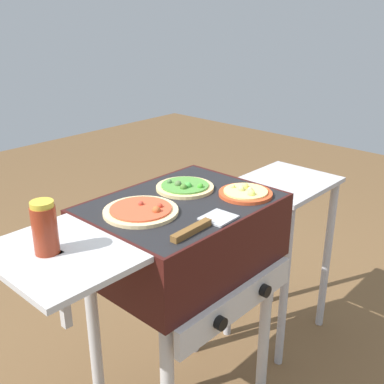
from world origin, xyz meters
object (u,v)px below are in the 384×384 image
(pizza_pepperoni, at_px, (141,211))
(spatula, at_px, (203,225))
(prep_table, at_px, (281,228))
(pizza_veggie, at_px, (185,187))
(grill, at_px, (180,241))
(sauce_jar, at_px, (45,228))
(pizza_cheese, at_px, (246,193))

(pizza_pepperoni, distance_m, spatula, 0.22)
(prep_table, bearing_deg, pizza_veggie, 172.85)
(grill, height_order, spatula, spatula)
(spatula, bearing_deg, sauce_jar, 152.81)
(grill, height_order, pizza_pepperoni, pizza_pepperoni)
(pizza_veggie, bearing_deg, pizza_cheese, -62.57)
(grill, bearing_deg, pizza_pepperoni, 166.79)
(pizza_pepperoni, height_order, spatula, pizza_pepperoni)
(pizza_cheese, bearing_deg, spatula, -168.49)
(pizza_pepperoni, height_order, prep_table, pizza_pepperoni)
(prep_table, bearing_deg, pizza_pepperoni, 177.95)
(pizza_veggie, bearing_deg, pizza_pepperoni, -170.32)
(pizza_pepperoni, bearing_deg, pizza_veggie, 9.68)
(sauce_jar, relative_size, prep_table, 0.19)
(grill, height_order, prep_table, grill)
(sauce_jar, bearing_deg, prep_table, -1.04)
(pizza_veggie, bearing_deg, spatula, -126.68)
(pizza_veggie, xyz_separation_m, spatula, (-0.19, -0.26, -0.00))
(grill, xyz_separation_m, pizza_cheese, (0.21, -0.12, 0.15))
(pizza_veggie, bearing_deg, prep_table, -7.15)
(grill, bearing_deg, prep_table, 0.37)
(pizza_veggie, distance_m, sauce_jar, 0.59)
(grill, distance_m, pizza_pepperoni, 0.21)
(spatula, bearing_deg, prep_table, 13.58)
(grill, distance_m, pizza_veggie, 0.20)
(grill, distance_m, spatula, 0.25)
(pizza_cheese, relative_size, pizza_veggie, 0.90)
(pizza_pepperoni, distance_m, pizza_cheese, 0.38)
(grill, xyz_separation_m, pizza_veggie, (0.10, 0.08, 0.15))
(pizza_cheese, bearing_deg, grill, 149.75)
(pizza_pepperoni, relative_size, spatula, 0.92)
(sauce_jar, xyz_separation_m, spatula, (0.40, -0.20, -0.07))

